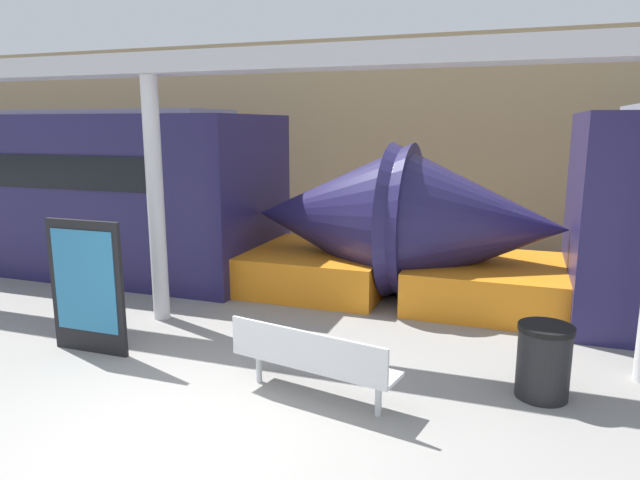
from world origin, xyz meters
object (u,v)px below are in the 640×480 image
object	(u,v)px
trash_bin	(544,361)
poster_board	(87,287)
bench_near	(311,358)
support_column_near	(156,202)

from	to	relation	value
trash_bin	poster_board	size ratio (longest dim) A/B	0.47
bench_near	poster_board	world-z (taller)	poster_board
bench_near	support_column_near	bearing A→B (deg)	161.76
poster_board	support_column_near	xyz separation A→B (m)	(0.09, 1.44, 0.92)
bench_near	support_column_near	world-z (taller)	support_column_near
trash_bin	support_column_near	xyz separation A→B (m)	(-5.44, 0.83, 1.39)
support_column_near	trash_bin	bearing A→B (deg)	-8.62
bench_near	poster_board	size ratio (longest dim) A/B	1.11
poster_board	support_column_near	bearing A→B (deg)	86.60
bench_near	trash_bin	distance (m)	2.52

